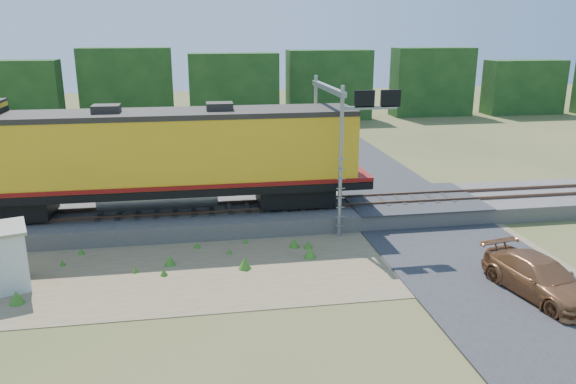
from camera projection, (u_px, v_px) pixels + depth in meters
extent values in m
plane|color=#475123|center=(304.00, 267.00, 23.45)|extent=(140.00, 140.00, 0.00)
cube|color=slate|center=(282.00, 213.00, 29.02)|extent=(70.00, 5.00, 0.80)
cube|color=brown|center=(284.00, 208.00, 28.20)|extent=(70.00, 0.10, 0.16)
cube|color=brown|center=(280.00, 200.00, 29.57)|extent=(70.00, 0.10, 0.16)
cube|color=#8C7754|center=(255.00, 265.00, 23.60)|extent=(26.00, 8.00, 0.03)
cube|color=#38383A|center=(411.00, 198.00, 30.01)|extent=(7.00, 5.20, 0.06)
cube|color=#38383A|center=(337.00, 151.00, 45.37)|extent=(7.00, 24.00, 0.08)
cube|color=#173914|center=(234.00, 91.00, 58.51)|extent=(36.00, 3.00, 6.50)
cube|color=black|center=(12.00, 207.00, 26.67)|extent=(3.79, 2.42, 0.95)
cube|color=black|center=(294.00, 193.00, 28.83)|extent=(3.79, 2.42, 0.95)
cube|color=black|center=(158.00, 187.00, 27.56)|extent=(21.05, 3.16, 0.38)
cylinder|color=gray|center=(158.00, 197.00, 27.71)|extent=(5.79, 1.26, 1.26)
cube|color=gold|center=(155.00, 150.00, 27.05)|extent=(19.47, 3.05, 3.26)
cube|color=maroon|center=(157.00, 180.00, 27.48)|extent=(21.05, 3.21, 0.19)
cube|color=#28231E|center=(153.00, 114.00, 26.56)|extent=(19.47, 3.10, 0.25)
cube|color=#28231E|center=(106.00, 110.00, 26.16)|extent=(1.26, 1.05, 0.47)
cube|color=#28231E|center=(220.00, 107.00, 26.99)|extent=(1.26, 1.05, 0.47)
cube|color=silver|center=(0.00, 260.00, 21.19)|extent=(2.36, 2.36, 2.34)
cylinder|color=gray|center=(341.00, 164.00, 25.84)|extent=(0.18, 0.18, 7.15)
cylinder|color=gray|center=(315.00, 141.00, 31.15)|extent=(0.18, 0.18, 7.15)
cube|color=gray|center=(328.00, 88.00, 27.61)|extent=(0.26, 6.20, 0.26)
cube|color=gray|center=(368.00, 108.00, 25.32)|extent=(2.66, 0.15, 0.15)
cube|color=black|center=(364.00, 99.00, 25.17)|extent=(0.92, 0.15, 0.77)
cube|color=black|center=(391.00, 98.00, 25.37)|extent=(0.92, 0.15, 0.77)
imported|color=#9E623A|center=(540.00, 278.00, 20.74)|extent=(2.87, 5.20, 1.43)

